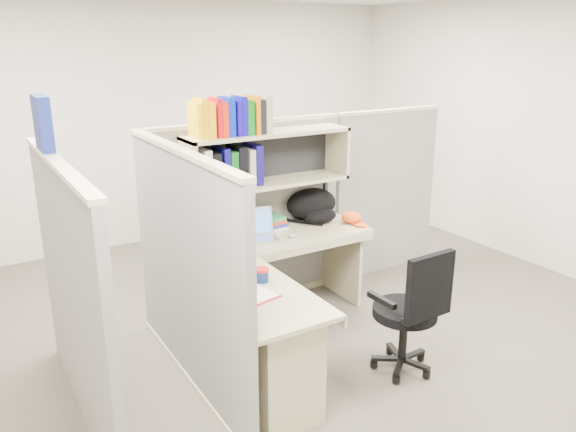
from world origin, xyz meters
TOP-DOWN VIEW (x-y plane):
  - ground at (0.00, 0.00)m, footprint 6.00×6.00m
  - room_shell at (0.00, 0.00)m, footprint 6.00×6.00m
  - cubicle at (-0.37, 0.45)m, footprint 3.79×1.84m
  - desk at (-0.41, -0.29)m, footprint 1.74×1.75m
  - laptop at (-0.11, 0.54)m, footprint 0.41×0.41m
  - backpack at (0.58, 0.71)m, footprint 0.57×0.50m
  - orange_cap at (0.81, 0.50)m, footprint 0.20×0.23m
  - snack_canister at (-0.46, -0.20)m, footprint 0.09×0.09m
  - tissue_box at (-0.81, -0.40)m, footprint 0.15×0.15m
  - mouse at (0.18, 0.44)m, footprint 0.09×0.07m
  - paper_cup at (-0.06, 0.69)m, footprint 0.09×0.09m
  - book_stack at (0.17, 0.74)m, footprint 0.18×0.23m
  - loose_paper at (-0.59, -0.33)m, footprint 0.25×0.30m
  - task_chair at (0.44, -0.66)m, footprint 0.49×0.46m

SIDE VIEW (x-z plane):
  - ground at x=0.00m, z-range 0.00..0.00m
  - task_chair at x=0.44m, z-range -0.14..0.81m
  - desk at x=-0.41m, z-range 0.07..0.80m
  - loose_paper at x=-0.59m, z-range 0.73..0.73m
  - mouse at x=0.18m, z-range 0.73..0.76m
  - snack_canister at x=-0.46m, z-range 0.73..0.82m
  - paper_cup at x=-0.06m, z-range 0.73..0.83m
  - orange_cap at x=0.81m, z-range 0.73..0.83m
  - book_stack at x=0.17m, z-range 0.73..0.84m
  - tissue_box at x=-0.81m, z-range 0.73..0.94m
  - laptop at x=-0.11m, z-range 0.73..0.97m
  - backpack at x=0.58m, z-range 0.73..1.01m
  - cubicle at x=-0.37m, z-range -0.07..1.88m
  - room_shell at x=0.00m, z-range -1.38..4.62m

